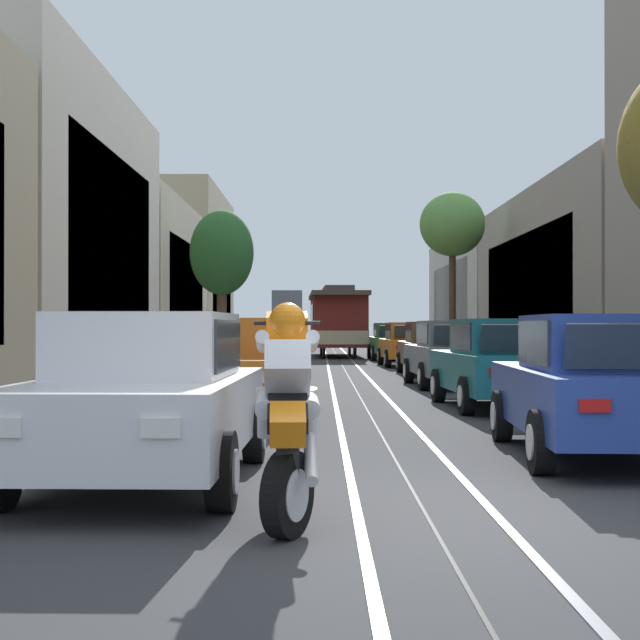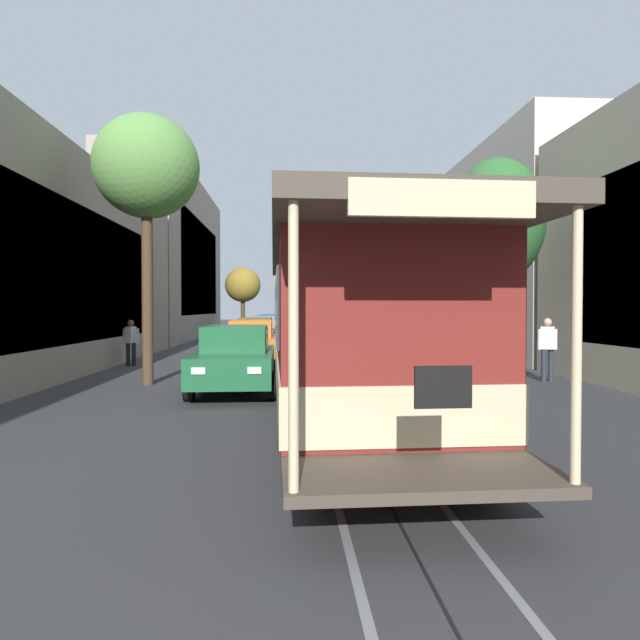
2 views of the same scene
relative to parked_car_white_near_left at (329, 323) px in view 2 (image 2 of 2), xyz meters
name	(u,v)px [view 2 (image 2 of 2)]	position (x,y,z in m)	size (l,w,h in m)	color
ground_plane	(314,359)	(2.43, 23.49, -0.80)	(160.00, 160.00, 0.00)	#38383A
trolley_track_rails	(320,371)	(2.43, 27.75, -0.79)	(1.14, 70.61, 0.01)	gray
building_facade_right	(61,247)	(11.64, 24.84, 3.41)	(4.92, 62.31, 10.72)	gray
parked_car_white_near_left	(329,323)	(0.00, 0.00, 0.00)	(2.07, 4.39, 1.58)	silver
parked_car_orange_second_left	(334,325)	(0.16, 6.31, 0.00)	(2.07, 4.39, 1.58)	orange
parked_car_yellow_mid_left	(345,329)	(0.04, 12.81, 0.00)	(2.01, 4.37, 1.58)	gold
parked_car_white_fourth_left	(358,333)	(0.06, 18.77, 0.00)	(2.10, 4.40, 1.58)	silver
parked_car_blue_near_right	(272,324)	(4.72, 1.70, 0.00)	(2.15, 4.42, 1.58)	#233D93
parked_car_teal_second_right	(268,326)	(4.82, 7.90, 0.00)	(2.14, 4.42, 1.58)	#196B70
parked_car_grey_mid_right	(265,330)	(4.79, 13.81, 0.00)	(2.10, 4.41, 1.58)	slate
parked_car_brown_fourth_right	(256,334)	(4.99, 19.21, 0.00)	(2.01, 4.36, 1.58)	brown
parked_car_orange_fifth_right	(251,342)	(4.81, 25.22, 0.00)	(2.09, 4.40, 1.58)	orange
parked_car_green_sixth_right	(236,358)	(4.72, 31.72, 0.00)	(2.04, 4.38, 1.58)	#1E6038
street_tree_kerb_left_near	(358,262)	(-2.40, 0.60, 5.09)	(2.66, 2.29, 7.57)	#4C3826
street_tree_kerb_left_second	(497,223)	(-2.43, 29.95, 3.61)	(2.63, 2.49, 6.23)	brown
street_tree_kerb_right_near	(243,285)	(6.90, 3.51, 3.00)	(2.71, 2.66, 5.17)	#4C3826
street_tree_kerb_right_second	(147,169)	(7.13, 30.47, 4.84)	(2.72, 2.56, 7.04)	#4C3826
cable_car_trolley	(350,329)	(2.43, 35.96, 0.86)	(2.81, 9.17, 3.28)	maroon
motorcycle_with_rider	(312,321)	(1.37, -1.82, 0.11)	(0.53, 1.88, 1.74)	black
pedestrian_on_left_pavement	(131,340)	(8.93, 25.75, 0.11)	(0.55, 0.41, 1.60)	black
pedestrian_on_right_pavement	(547,345)	(-3.66, 30.47, 0.19)	(0.55, 0.35, 1.74)	#282D38
fire_hydrant	(247,330)	(6.43, 5.49, -0.38)	(0.40, 0.22, 0.84)	#B2B2B7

